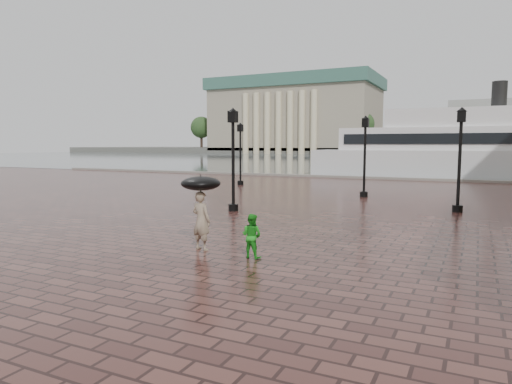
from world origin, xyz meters
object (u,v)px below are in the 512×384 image
Objects in this scene: ferry_near at (458,150)px; adult_pedestrian at (201,221)px; street_lamps at (370,156)px; child_pedestrian at (252,236)px.

adult_pedestrian is at bearing -100.80° from ferry_near.
street_lamps is 18.58× the size of child_pedestrian.
street_lamps is at bearing -84.51° from child_pedestrian.
street_lamps is at bearing -85.90° from adult_pedestrian.
child_pedestrian is 0.05× the size of ferry_near.
adult_pedestrian is at bearing -0.95° from child_pedestrian.
child_pedestrian is at bearing -89.53° from street_lamps.
street_lamps is 12.98× the size of adult_pedestrian.
ferry_near is (3.55, 34.24, 1.93)m from child_pedestrian.
adult_pedestrian reaches higher than child_pedestrian.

